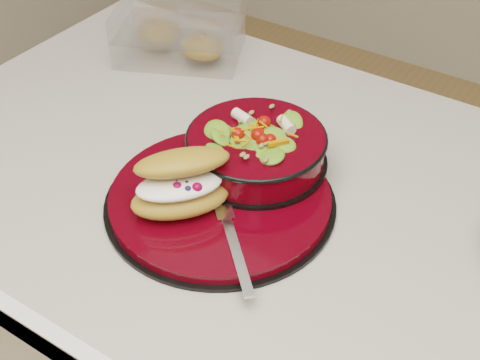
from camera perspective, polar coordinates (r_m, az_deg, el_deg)
The scene contains 5 objects.
dinner_plate at distance 0.93m, azimuth -1.70°, elevation -1.67°, with size 0.32×0.32×0.02m.
salad_bowl at distance 0.95m, azimuth 1.41°, elevation 3.04°, with size 0.21×0.21×0.09m.
croissant at distance 0.88m, azimuth -4.96°, elevation -0.35°, with size 0.14×0.16×0.08m.
fork at distance 0.85m, azimuth -0.63°, elevation -5.15°, with size 0.14×0.14×0.00m.
pastry_box at distance 1.27m, azimuth -5.16°, elevation 12.50°, with size 0.27×0.24×0.09m.
Camera 1 is at (0.35, -0.64, 1.52)m, focal length 50.00 mm.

